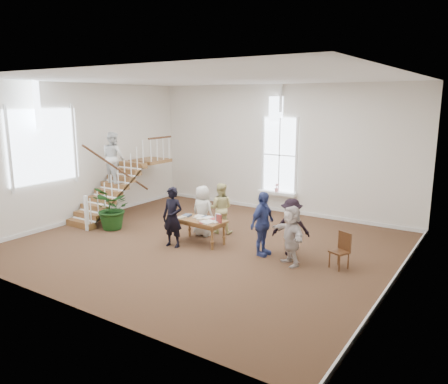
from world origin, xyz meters
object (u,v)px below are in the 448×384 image
Objects in this scene: floor_plant at (113,208)px; woman_cluster_c at (291,235)px; woman_cluster_a at (262,224)px; elderly_woman at (203,211)px; library_table at (200,222)px; side_chair at (341,248)px; woman_cluster_b at (291,227)px; person_yellow at (220,208)px; police_officer at (173,217)px.

woman_cluster_c is at bearing 3.18° from floor_plant.
woman_cluster_a is 0.93m from woman_cluster_c.
woman_cluster_c is 5.87m from floor_plant.
woman_cluster_a is at bearing 170.47° from elderly_woman.
side_chair reaches higher than library_table.
side_chair is (3.92, 0.36, -0.13)m from library_table.
library_table is 2.58m from woman_cluster_b.
woman_cluster_c is (0.90, -0.20, -0.10)m from woman_cluster_a.
person_yellow is at bearing -117.89° from elderly_woman.
person_yellow is 3.12m from woman_cluster_c.
floor_plant is 7.01m from side_chair.
person_yellow reaches higher than side_chair.
floor_plant is at bearing -139.30° from woman_cluster_c.
person_yellow is at bearing 96.25° from library_table.
woman_cluster_a is (1.97, -1.01, 0.07)m from person_yellow.
woman_cluster_a is at bearing 6.05° from floor_plant.
woman_cluster_b is (2.97, 1.19, -0.08)m from police_officer.
person_yellow reaches higher than woman_cluster_c.
police_officer reaches higher than floor_plant.
woman_cluster_a is (1.92, 0.09, 0.23)m from library_table.
library_table is at bearing -151.74° from side_chair.
woman_cluster_c is at bearing 134.20° from person_yellow.
person_yellow is (-0.06, 1.10, 0.16)m from library_table.
elderly_woman is at bearing 81.68° from woman_cluster_a.
woman_cluster_a is 0.76m from woman_cluster_b.
person_yellow is 2.63m from woman_cluster_b.
woman_cluster_c is (3.17, -0.71, -0.01)m from elderly_woman.
person_yellow is 1.04× the size of woman_cluster_c.
police_officer reaches higher than elderly_woman.
side_chair is (6.96, 0.80, -0.20)m from floor_plant.
woman_cluster_a is at bearing -149.27° from side_chair.
library_table is 0.98× the size of person_yellow.
police_officer is at bearing -4.78° from floor_plant.
woman_cluster_b is at bearing -48.85° from woman_cluster_a.
floor_plant reaches higher than library_table.
woman_cluster_b is (2.52, 0.54, 0.13)m from library_table.
police_officer is at bearing 54.13° from person_yellow.
police_officer reaches higher than person_yellow.
elderly_woman is 0.58m from person_yellow.
elderly_woman reaches higher than side_chair.
elderly_woman is at bearing -27.99° from woman_cluster_b.
elderly_woman reaches higher than floor_plant.
woman_cluster_c is at bearing 3.46° from police_officer.
person_yellow is 3.35m from floor_plant.
police_officer is 2.60m from floor_plant.
woman_cluster_b is at bearing 15.90° from police_officer.
woman_cluster_c is (0.30, -0.65, -0.01)m from woman_cluster_b.
police_officer is (-0.46, -0.65, 0.22)m from library_table.
woman_cluster_c is 1.23m from side_chair.
woman_cluster_c is (2.87, -1.21, -0.03)m from person_yellow.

